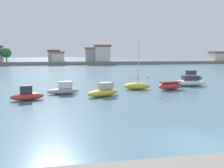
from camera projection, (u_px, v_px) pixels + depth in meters
The scene contains 11 objects.
ground_plane at pixel (196, 144), 11.55m from camera, with size 400.00×400.00×0.00m, color slate.
moored_boat_1 at pixel (27, 95), 21.95m from camera, with size 3.46×1.75×1.56m.
moored_boat_2 at pixel (64, 90), 25.19m from camera, with size 3.84×1.43×1.52m.
moored_boat_3 at pixel (104, 91), 24.01m from camera, with size 4.16×2.71×1.54m.
moored_boat_4 at pixel (137, 86), 28.36m from camera, with size 3.69×1.71×6.64m.
moored_boat_5 at pixel (170, 86), 28.15m from camera, with size 3.67×1.74×1.10m.
moored_boat_6 at pixel (188, 82), 31.45m from camera, with size 5.57×2.20×1.53m.
moored_boat_7 at pixel (192, 78), 35.71m from camera, with size 4.73×2.58×1.91m.
mooring_buoy_0 at pixel (138, 78), 39.82m from camera, with size 0.36×0.36×0.36m, color orange.
mooring_buoy_1 at pixel (148, 77), 41.03m from camera, with size 0.37×0.37×0.37m, color white.
distant_shoreline at pixel (87, 59), 84.93m from camera, with size 139.29×7.65×7.71m.
Camera 1 is at (-6.24, -10.06, 4.94)m, focal length 34.19 mm.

